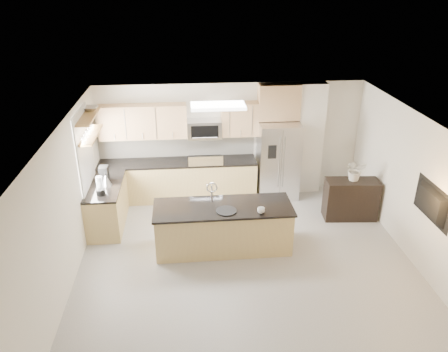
{
  "coord_description": "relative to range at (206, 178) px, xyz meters",
  "views": [
    {
      "loc": [
        -0.98,
        -6.18,
        4.78
      ],
      "look_at": [
        -0.32,
        1.3,
        1.27
      ],
      "focal_mm": 35.0,
      "sensor_mm": 36.0,
      "label": 1
    }
  ],
  "objects": [
    {
      "name": "upper_cabinets",
      "position": [
        -0.7,
        0.16,
        1.35
      ],
      "size": [
        3.5,
        0.33,
        0.75
      ],
      "color": "tan",
      "rests_on": "wall_back"
    },
    {
      "name": "bowl",
      "position": [
        -2.25,
        -0.62,
        1.91
      ],
      "size": [
        0.41,
        0.41,
        0.09
      ],
      "primitive_type": "imported",
      "rotation": [
        0.0,
        0.0,
        -0.06
      ],
      "color": "silver",
      "rests_on": "shelf_upper"
    },
    {
      "name": "television",
      "position": [
        3.51,
        -3.12,
        0.88
      ],
      "size": [
        0.14,
        1.08,
        0.62
      ],
      "primitive_type": "imported",
      "rotation": [
        0.0,
        0.0,
        1.57
      ],
      "color": "black",
      "rests_on": "wall_right"
    },
    {
      "name": "wall_back",
      "position": [
        0.6,
        0.33,
        0.83
      ],
      "size": [
        6.0,
        0.02,
        2.6
      ],
      "primitive_type": "cube",
      "color": "silver",
      "rests_on": "floor"
    },
    {
      "name": "refrigerator",
      "position": [
        1.66,
        -0.05,
        0.42
      ],
      "size": [
        0.92,
        0.78,
        1.78
      ],
      "color": "silver",
      "rests_on": "floor"
    },
    {
      "name": "kettle",
      "position": [
        -2.02,
        -1.11,
        0.57
      ],
      "size": [
        0.22,
        0.22,
        0.28
      ],
      "color": "silver",
      "rests_on": "left_counter"
    },
    {
      "name": "credenza",
      "position": [
        3.01,
        -1.23,
        -0.04
      ],
      "size": [
        1.12,
        0.54,
        0.87
      ],
      "primitive_type": "cube",
      "rotation": [
        0.0,
        0.0,
        -0.08
      ],
      "color": "black",
      "rests_on": "floor"
    },
    {
      "name": "blender",
      "position": [
        -2.07,
        -1.49,
        0.61
      ],
      "size": [
        0.16,
        0.16,
        0.38
      ],
      "color": "black",
      "rests_on": "left_counter"
    },
    {
      "name": "range",
      "position": [
        0.0,
        0.0,
        0.0
      ],
      "size": [
        0.76,
        0.64,
        1.14
      ],
      "color": "black",
      "rests_on": "floor"
    },
    {
      "name": "left_counter",
      "position": [
        -2.07,
        -1.07,
        -0.01
      ],
      "size": [
        0.66,
        1.5,
        0.92
      ],
      "color": "tan",
      "rests_on": "floor"
    },
    {
      "name": "ceiling",
      "position": [
        0.6,
        -2.92,
        2.13
      ],
      "size": [
        6.0,
        6.5,
        0.02
      ],
      "primitive_type": "cube",
      "color": "silver",
      "rests_on": "wall_back"
    },
    {
      "name": "shelf_upper",
      "position": [
        -2.25,
        -0.97,
        1.85
      ],
      "size": [
        0.3,
        1.2,
        0.04
      ],
      "primitive_type": "cube",
      "color": "olive",
      "rests_on": "wall_left"
    },
    {
      "name": "wall_right",
      "position": [
        3.6,
        -2.92,
        0.83
      ],
      "size": [
        0.02,
        6.5,
        2.6
      ],
      "primitive_type": "cube",
      "color": "silver",
      "rests_on": "floor"
    },
    {
      "name": "back_counter",
      "position": [
        -0.63,
        0.01,
        -0.0
      ],
      "size": [
        3.55,
        0.66,
        1.44
      ],
      "color": "tan",
      "rests_on": "floor"
    },
    {
      "name": "floor",
      "position": [
        0.6,
        -2.92,
        -0.47
      ],
      "size": [
        6.5,
        6.5,
        0.0
      ],
      "primitive_type": "plane",
      "color": "#ACA8A4",
      "rests_on": "ground"
    },
    {
      "name": "partition_column",
      "position": [
        2.42,
        0.18,
        0.83
      ],
      "size": [
        0.6,
        0.3,
        2.6
      ],
      "primitive_type": "cube",
      "color": "white",
      "rests_on": "floor"
    },
    {
      "name": "window",
      "position": [
        -2.38,
        -1.07,
        1.18
      ],
      "size": [
        0.04,
        1.15,
        1.65
      ],
      "color": "white",
      "rests_on": "wall_left"
    },
    {
      "name": "wall_left",
      "position": [
        -2.4,
        -2.92,
        0.83
      ],
      "size": [
        0.02,
        6.5,
        2.6
      ],
      "primitive_type": "cube",
      "color": "silver",
      "rests_on": "floor"
    },
    {
      "name": "shelf_lower",
      "position": [
        -2.25,
        -0.97,
        1.48
      ],
      "size": [
        0.3,
        1.2,
        0.04
      ],
      "primitive_type": "cube",
      "color": "olive",
      "rests_on": "wall_left"
    },
    {
      "name": "flower_vase",
      "position": [
        3.04,
        -1.19,
        0.74
      ],
      "size": [
        0.63,
        0.56,
        0.69
      ],
      "primitive_type": "imported",
      "rotation": [
        0.0,
        0.0,
        -0.03
      ],
      "color": "beige",
      "rests_on": "credenza"
    },
    {
      "name": "island",
      "position": [
        0.22,
        -2.11,
        -0.03
      ],
      "size": [
        2.57,
        0.95,
        1.31
      ],
      "rotation": [
        0.0,
        0.0,
        0.01
      ],
      "color": "tan",
      "rests_on": "floor"
    },
    {
      "name": "platter",
      "position": [
        0.27,
        -2.29,
        0.42
      ],
      "size": [
        0.48,
        0.48,
        0.02
      ],
      "primitive_type": "cylinder",
      "rotation": [
        0.0,
        0.0,
        0.33
      ],
      "color": "black",
      "rests_on": "island"
    },
    {
      "name": "ceiling_fixture",
      "position": [
        0.2,
        -1.32,
        2.09
      ],
      "size": [
        1.0,
        0.5,
        0.06
      ],
      "primitive_type": "cube",
      "color": "white",
      "rests_on": "ceiling"
    },
    {
      "name": "coffee_maker",
      "position": [
        -2.09,
        -0.89,
        0.6
      ],
      "size": [
        0.17,
        0.21,
        0.32
      ],
      "color": "black",
      "rests_on": "left_counter"
    },
    {
      "name": "microwave",
      "position": [
        0.0,
        0.12,
        1.16
      ],
      "size": [
        0.76,
        0.4,
        0.4
      ],
      "color": "silver",
      "rests_on": "upper_cabinets"
    },
    {
      "name": "cup",
      "position": [
        0.88,
        -2.41,
        0.47
      ],
      "size": [
        0.17,
        0.17,
        0.11
      ],
      "primitive_type": "imported",
      "rotation": [
        0.0,
        0.0,
        0.4
      ],
      "color": "silver",
      "rests_on": "island"
    }
  ]
}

